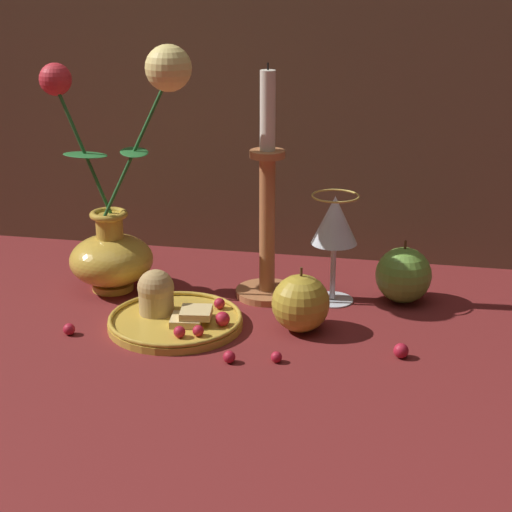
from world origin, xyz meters
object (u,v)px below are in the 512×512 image
object	(u,v)px
plate_with_pastries	(172,313)
wine_glass	(335,224)
apple_beside_vase	(301,303)
vase	(116,220)
candlestick	(267,219)
apple_near_glass	(403,275)

from	to	relation	value
plate_with_pastries	wine_glass	bearing A→B (deg)	32.17
plate_with_pastries	apple_beside_vase	distance (m)	0.18
vase	apple_beside_vase	distance (m)	0.31
plate_with_pastries	apple_beside_vase	size ratio (longest dim) A/B	2.04
plate_with_pastries	candlestick	distance (m)	0.20
vase	apple_beside_vase	world-z (taller)	vase
vase	apple_beside_vase	xyz separation A→B (m)	(0.29, -0.09, -0.07)
vase	wine_glass	xyz separation A→B (m)	(0.32, 0.02, 0.01)
apple_beside_vase	apple_near_glass	bearing A→B (deg)	44.57
wine_glass	apple_beside_vase	xyz separation A→B (m)	(-0.03, -0.11, -0.08)
plate_with_pastries	candlestick	size ratio (longest dim) A/B	0.54
wine_glass	apple_near_glass	distance (m)	0.13
vase	candlestick	world-z (taller)	vase
plate_with_pastries	wine_glass	world-z (taller)	wine_glass
vase	candlestick	bearing A→B (deg)	6.16
wine_glass	candlestick	size ratio (longest dim) A/B	0.47
plate_with_pastries	apple_near_glass	distance (m)	0.34
vase	plate_with_pastries	xyz separation A→B (m)	(0.11, -0.11, -0.10)
candlestick	apple_beside_vase	distance (m)	0.15
vase	apple_near_glass	xyz separation A→B (m)	(0.42, 0.04, -0.07)
apple_beside_vase	apple_near_glass	xyz separation A→B (m)	(0.13, 0.13, 0.00)
apple_near_glass	vase	bearing A→B (deg)	-174.39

